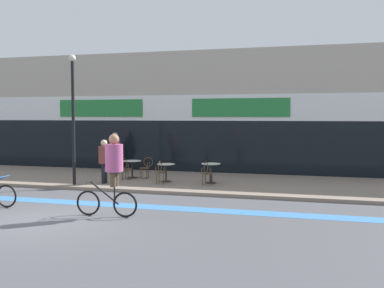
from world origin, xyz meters
name	(u,v)px	position (x,y,z in m)	size (l,w,h in m)	color
ground_plane	(45,220)	(0.00, 0.00, 0.00)	(120.00, 120.00, 0.00)	#4C4C51
sidewalk_slab	(146,180)	(0.00, 7.25, 0.06)	(40.00, 5.50, 0.12)	gray
storefront_facade	(179,113)	(0.00, 11.97, 2.88)	(40.00, 4.06, 5.78)	#B2A899
bike_lane_stripe	(89,203)	(0.00, 2.34, 0.00)	(36.00, 0.70, 0.01)	#3D7AB7
bistro_table_0	(132,165)	(-0.65, 7.29, 0.65)	(0.76, 0.76, 0.74)	black
bistro_table_1	(166,169)	(1.09, 6.62, 0.63)	(0.71, 0.71, 0.72)	black
bistro_table_2	(211,169)	(2.90, 6.74, 0.67)	(0.74, 0.74, 0.77)	black
cafe_chair_0_near	(126,167)	(-0.66, 6.66, 0.64)	(0.45, 0.60, 0.90)	#4C3823
cafe_chair_0_side	(146,166)	(-0.02, 7.29, 0.64)	(0.59, 0.44, 0.90)	#4C3823
cafe_chair_1_near	(161,171)	(1.09, 5.99, 0.64)	(0.41, 0.58, 0.90)	#4C3823
cafe_chair_2_near	(207,172)	(2.89, 6.11, 0.64)	(0.45, 0.60, 0.90)	#4C3823
planter_pot	(112,156)	(-2.45, 9.07, 0.86)	(0.83, 0.83, 1.33)	#4C4C51
lamp_post	(73,110)	(-2.05, 4.99, 2.98)	(0.26, 0.26, 4.92)	black
cyclist_2	(113,168)	(1.55, 0.84, 1.34)	(1.77, 0.53, 2.25)	black
pedestrian_near_end	(104,157)	(-1.09, 5.59, 1.13)	(0.45, 0.45, 1.70)	black
pedestrian_far_end	(115,148)	(-2.27, 9.08, 1.21)	(0.52, 0.52, 1.84)	black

